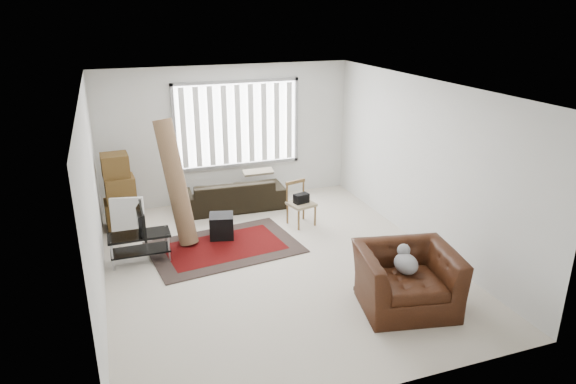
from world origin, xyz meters
The scene contains 11 objects.
room centered at (0.03, 0.51, 1.76)m, with size 6.00×6.02×2.71m.
persian_rug centered at (-0.63, 0.79, 0.01)m, with size 2.53×1.85×0.02m.
tv_stand centered at (-1.95, 0.76, 0.33)m, with size 0.92×0.42×0.46m.
tv centered at (-1.95, 0.76, 0.68)m, with size 0.75×0.10×0.43m, color black.
subwoofer centered at (-0.58, 1.18, 0.22)m, with size 0.40×0.40×0.40m, color black.
moving_boxes centered at (-2.15, 2.25, 0.63)m, with size 0.58×0.53×1.35m.
white_flatpack centered at (-2.07, 1.76, 0.35)m, with size 0.55×0.08×0.70m, color silver.
rolled_rug centered at (-1.27, 1.29, 1.04)m, with size 0.31×0.31×2.07m, color brown.
sofa centered at (-0.08, 2.45, 0.39)m, with size 2.01×0.87×0.77m, color black.
side_chair centered at (0.90, 1.28, 0.44)m, with size 0.52×0.52×0.79m.
armchair centered at (1.22, -1.72, 0.46)m, with size 1.42×1.29×0.91m.
Camera 1 is at (-2.20, -6.73, 3.73)m, focal length 32.00 mm.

